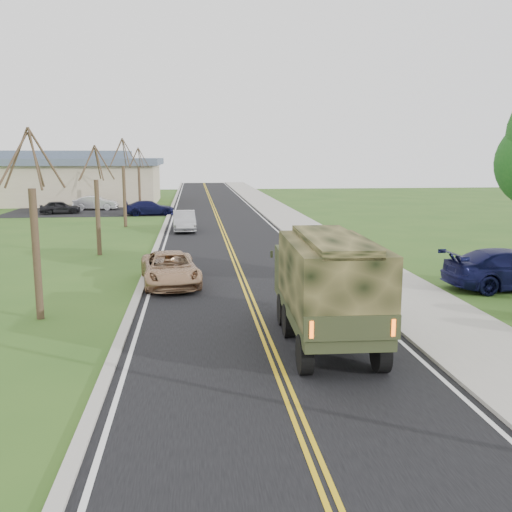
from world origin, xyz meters
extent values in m
plane|color=#2C501A|center=(0.00, 0.00, 0.00)|extent=(160.00, 160.00, 0.00)
cube|color=black|center=(0.00, 40.00, 0.01)|extent=(8.00, 120.00, 0.01)
cube|color=#9E998E|center=(4.15, 40.00, 0.06)|extent=(0.30, 120.00, 0.12)
cube|color=#9E998E|center=(5.90, 40.00, 0.05)|extent=(3.20, 120.00, 0.10)
cube|color=#9E998E|center=(-4.15, 40.00, 0.05)|extent=(0.30, 120.00, 0.10)
cylinder|color=#38281C|center=(-7.00, 10.00, 2.10)|extent=(0.24, 0.24, 4.20)
cylinder|color=#38281C|center=(-6.52, 10.13, 5.13)|extent=(1.01, 0.33, 1.90)
cylinder|color=#38281C|center=(-6.97, 10.62, 5.05)|extent=(0.13, 1.29, 1.74)
cylinder|color=#38281C|center=(-7.46, 10.18, 5.13)|extent=(0.98, 0.43, 1.90)
cylinder|color=#38281C|center=(-7.39, 9.52, 5.05)|extent=(0.79, 1.05, 1.77)
cylinder|color=#38281C|center=(-6.73, 9.59, 5.13)|extent=(0.58, 0.90, 1.90)
cylinder|color=#38281C|center=(-7.00, 22.00, 1.98)|extent=(0.24, 0.24, 3.96)
cylinder|color=#38281C|center=(-6.55, 22.12, 4.83)|extent=(0.96, 0.32, 1.79)
cylinder|color=#38281C|center=(-6.97, 22.58, 4.76)|extent=(0.12, 1.22, 1.65)
cylinder|color=#38281C|center=(-7.43, 22.17, 4.83)|extent=(0.93, 0.41, 1.79)
cylinder|color=#38281C|center=(-7.37, 21.55, 4.76)|extent=(0.75, 0.99, 1.67)
cylinder|color=#38281C|center=(-6.75, 21.61, 4.83)|extent=(0.55, 0.85, 1.80)
cylinder|color=#38281C|center=(-7.00, 34.00, 2.22)|extent=(0.24, 0.24, 4.44)
cylinder|color=#38281C|center=(-6.50, 34.13, 5.42)|extent=(1.07, 0.35, 2.00)
cylinder|color=#38281C|center=(-6.97, 34.65, 5.34)|extent=(0.13, 1.36, 1.84)
cylinder|color=#38281C|center=(-7.49, 34.19, 5.42)|extent=(1.03, 0.46, 2.00)
cylinder|color=#38281C|center=(-7.41, 33.49, 5.34)|extent=(0.83, 1.10, 1.87)
cylinder|color=#38281C|center=(-6.72, 33.56, 5.42)|extent=(0.61, 0.95, 2.01)
cylinder|color=#38281C|center=(-7.00, 46.00, 2.04)|extent=(0.24, 0.24, 4.08)
cylinder|color=#38281C|center=(-6.54, 46.12, 4.98)|extent=(0.99, 0.33, 1.84)
cylinder|color=#38281C|center=(-6.97, 46.60, 4.91)|extent=(0.13, 1.25, 1.69)
cylinder|color=#38281C|center=(-7.45, 46.17, 4.98)|extent=(0.95, 0.42, 1.85)
cylinder|color=#38281C|center=(-7.38, 45.53, 4.91)|extent=(0.77, 1.02, 1.72)
cylinder|color=#38281C|center=(-6.74, 45.60, 4.98)|extent=(0.57, 0.88, 1.85)
cube|color=tan|center=(-16.00, 56.00, 2.10)|extent=(20.00, 12.00, 4.20)
cube|color=#475466|center=(-16.00, 56.00, 4.50)|extent=(21.00, 13.00, 0.70)
cube|color=#475466|center=(-16.00, 56.00, 5.20)|extent=(14.00, 8.00, 0.90)
cube|color=black|center=(-10.00, 46.00, 0.01)|extent=(18.00, 10.00, 0.02)
cylinder|color=black|center=(0.59, 4.42, 0.49)|extent=(0.34, 0.99, 0.98)
cylinder|color=black|center=(2.46, 4.36, 0.49)|extent=(0.34, 0.99, 0.98)
cylinder|color=black|center=(0.68, 7.27, 0.49)|extent=(0.34, 0.99, 0.98)
cylinder|color=black|center=(2.55, 7.21, 0.49)|extent=(0.34, 0.99, 0.98)
cylinder|color=black|center=(0.72, 8.52, 0.49)|extent=(0.34, 0.99, 0.98)
cylinder|color=black|center=(2.59, 8.46, 0.49)|extent=(0.34, 0.99, 0.98)
cube|color=#30371E|center=(1.60, 6.71, 0.94)|extent=(2.34, 6.30, 0.31)
cube|color=#30371E|center=(1.67, 8.98, 1.69)|extent=(2.19, 1.76, 1.25)
cube|color=black|center=(1.70, 9.78, 1.87)|extent=(1.96, 0.13, 0.62)
cube|color=#30371E|center=(1.58, 5.95, 1.16)|extent=(2.38, 4.79, 0.13)
cube|color=black|center=(1.58, 5.95, 2.09)|extent=(2.38, 4.79, 1.78)
cube|color=black|center=(1.58, 5.95, 3.03)|extent=(1.58, 4.77, 0.22)
cube|color=#30371E|center=(1.50, 3.59, 1.38)|extent=(2.23, 0.18, 0.58)
cube|color=#FF590C|center=(0.56, 3.56, 1.38)|extent=(0.09, 0.04, 0.40)
cube|color=#FF590C|center=(2.43, 3.50, 1.38)|extent=(0.09, 0.04, 0.40)
imported|color=tan|center=(-3.00, 14.52, 0.66)|extent=(2.75, 4.96, 1.31)
imported|color=#A6A6AA|center=(-2.66, 31.11, 0.70)|extent=(1.69, 4.34, 1.41)
imported|color=black|center=(-13.87, 44.00, 0.60)|extent=(3.74, 2.14, 1.20)
imported|color=silver|center=(-11.30, 47.52, 0.68)|extent=(4.23, 1.69, 1.37)
imported|color=black|center=(-5.81, 42.12, 0.64)|extent=(4.60, 2.38, 1.27)
camera|label=1|loc=(-2.01, -8.46, 5.23)|focal=40.00mm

